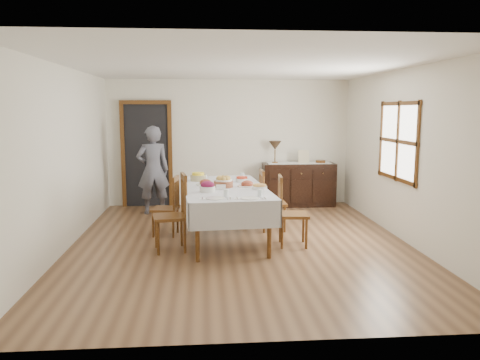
{
  "coord_description": "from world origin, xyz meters",
  "views": [
    {
      "loc": [
        -0.54,
        -6.75,
        1.98
      ],
      "look_at": [
        0.0,
        0.1,
        0.95
      ],
      "focal_mm": 35.0,
      "sensor_mm": 36.0,
      "label": 1
    }
  ],
  "objects": [
    {
      "name": "dining_table",
      "position": [
        -0.23,
        0.27,
        0.73
      ],
      "size": [
        1.4,
        2.48,
        0.82
      ],
      "rotation": [
        0.0,
        0.0,
        0.08
      ],
      "color": "silver",
      "rests_on": "ground"
    },
    {
      "name": "chair_right_far",
      "position": [
        0.55,
        0.77,
        0.51
      ],
      "size": [
        0.42,
        0.42,
        1.01
      ],
      "rotation": [
        0.0,
        0.0,
        1.58
      ],
      "color": "#573213",
      "rests_on": "ground"
    },
    {
      "name": "egg_basket",
      "position": [
        -0.23,
        0.7,
        0.86
      ],
      "size": [
        0.23,
        0.23,
        0.11
      ],
      "color": "black",
      "rests_on": "dining_table"
    },
    {
      "name": "chair_left_near",
      "position": [
        -0.96,
        -0.25,
        0.55
      ],
      "size": [
        0.52,
        0.52,
        1.09
      ],
      "rotation": [
        0.0,
        0.0,
        -1.4
      ],
      "color": "#573213",
      "rests_on": "ground"
    },
    {
      "name": "glass_far_b",
      "position": [
        0.12,
        1.08,
        0.87
      ],
      "size": [
        0.07,
        0.07,
        0.1
      ],
      "color": "white",
      "rests_on": "dining_table"
    },
    {
      "name": "ham_platter_a",
      "position": [
        -0.51,
        0.46,
        0.85
      ],
      "size": [
        0.3,
        0.3,
        0.11
      ],
      "color": "white",
      "rests_on": "dining_table"
    },
    {
      "name": "ground",
      "position": [
        0.0,
        0.0,
        0.0
      ],
      "size": [
        6.0,
        6.0,
        0.0
      ],
      "primitive_type": "plane",
      "color": "brown"
    },
    {
      "name": "setting_right",
      "position": [
        0.11,
        -0.67,
        0.84
      ],
      "size": [
        0.43,
        0.31,
        0.1
      ],
      "color": "white",
      "rests_on": "dining_table"
    },
    {
      "name": "beet_bowl",
      "position": [
        -0.49,
        -0.14,
        0.89
      ],
      "size": [
        0.23,
        0.23,
        0.15
      ],
      "color": "white",
      "rests_on": "dining_table"
    },
    {
      "name": "deco_bowl",
      "position": [
        1.88,
        2.71,
        0.92
      ],
      "size": [
        0.2,
        0.2,
        0.06
      ],
      "color": "#573213",
      "rests_on": "sideboard"
    },
    {
      "name": "setting_left",
      "position": [
        -0.34,
        -0.64,
        0.84
      ],
      "size": [
        0.43,
        0.31,
        0.1
      ],
      "color": "white",
      "rests_on": "dining_table"
    },
    {
      "name": "glass_far_a",
      "position": [
        -0.52,
        1.0,
        0.87
      ],
      "size": [
        0.07,
        0.07,
        0.09
      ],
      "color": "white",
      "rests_on": "dining_table"
    },
    {
      "name": "table_lamp",
      "position": [
        0.93,
        2.75,
        1.25
      ],
      "size": [
        0.26,
        0.26,
        0.46
      ],
      "color": "brown",
      "rests_on": "sideboard"
    },
    {
      "name": "bread_basket",
      "position": [
        -0.24,
        0.24,
        0.9
      ],
      "size": [
        0.29,
        0.29,
        0.17
      ],
      "color": "brown",
      "rests_on": "dining_table"
    },
    {
      "name": "room_shell",
      "position": [
        -0.15,
        0.42,
        1.64
      ],
      "size": [
        5.02,
        6.02,
        2.65
      ],
      "color": "white",
      "rests_on": "ground"
    },
    {
      "name": "casserole_dish",
      "position": [
        0.28,
        0.0,
        0.86
      ],
      "size": [
        0.23,
        0.23,
        0.07
      ],
      "color": "white",
      "rests_on": "dining_table"
    },
    {
      "name": "chair_left_far",
      "position": [
        -1.1,
        0.58,
        0.48
      ],
      "size": [
        0.45,
        0.45,
        0.95
      ],
      "rotation": [
        0.0,
        0.0,
        -1.74
      ],
      "color": "#573213",
      "rests_on": "ground"
    },
    {
      "name": "chair_right_near",
      "position": [
        0.71,
        -0.14,
        0.52
      ],
      "size": [
        0.47,
        0.47,
        1.04
      ],
      "rotation": [
        0.0,
        0.0,
        1.48
      ],
      "color": "#573213",
      "rests_on": "ground"
    },
    {
      "name": "runner",
      "position": [
        1.43,
        2.75,
        0.9
      ],
      "size": [
        1.3,
        0.35,
        0.01
      ],
      "color": "white",
      "rests_on": "sideboard"
    },
    {
      "name": "picture_frame",
      "position": [
        1.51,
        2.64,
        1.03
      ],
      "size": [
        0.22,
        0.08,
        0.28
      ],
      "color": "beige",
      "rests_on": "sideboard"
    },
    {
      "name": "ham_platter_b",
      "position": [
        0.12,
        0.26,
        0.85
      ],
      "size": [
        0.3,
        0.3,
        0.11
      ],
      "color": "white",
      "rests_on": "dining_table"
    },
    {
      "name": "sideboard",
      "position": [
        1.43,
        2.72,
        0.45
      ],
      "size": [
        1.48,
        0.54,
        0.89
      ],
      "color": "black",
      "rests_on": "ground"
    },
    {
      "name": "person",
      "position": [
        -1.5,
        2.2,
        0.9
      ],
      "size": [
        0.63,
        0.47,
        1.8
      ],
      "primitive_type": "imported",
      "rotation": [
        0.0,
        0.0,
        3.35
      ],
      "color": "#555662",
      "rests_on": "ground"
    },
    {
      "name": "pineapple_bowl",
      "position": [
        -0.63,
        0.92,
        0.88
      ],
      "size": [
        0.26,
        0.26,
        0.14
      ],
      "color": "tan",
      "rests_on": "dining_table"
    },
    {
      "name": "carrot_bowl",
      "position": [
        0.08,
        0.73,
        0.86
      ],
      "size": [
        0.2,
        0.2,
        0.09
      ],
      "color": "white",
      "rests_on": "dining_table"
    },
    {
      "name": "butter_dish",
      "position": [
        -0.29,
        0.03,
        0.86
      ],
      "size": [
        0.15,
        0.1,
        0.07
      ],
      "color": "white",
      "rests_on": "dining_table"
    }
  ]
}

